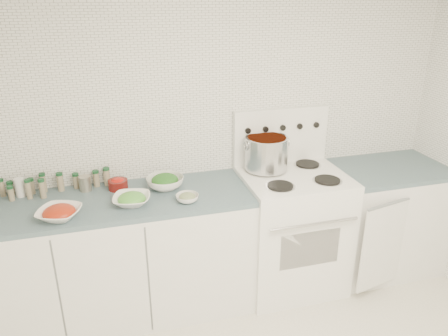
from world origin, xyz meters
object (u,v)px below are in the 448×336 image
stove (291,227)px  stock_pot (266,152)px  bowl_tomato (59,213)px  bowl_snowpea (132,199)px

stove → stock_pot: 0.62m
stove → bowl_tomato: stove is taller
stock_pot → bowl_tomato: 1.50m
bowl_snowpea → stock_pot: bearing=13.1°
stock_pot → bowl_snowpea: stock_pot is taller
stove → bowl_tomato: 1.69m
stove → bowl_snowpea: bearing=-175.5°
bowl_snowpea → stove: bearing=4.5°
bowl_tomato → stock_pot: bearing=12.1°
bowl_tomato → bowl_snowpea: (0.44, 0.07, -0.00)m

